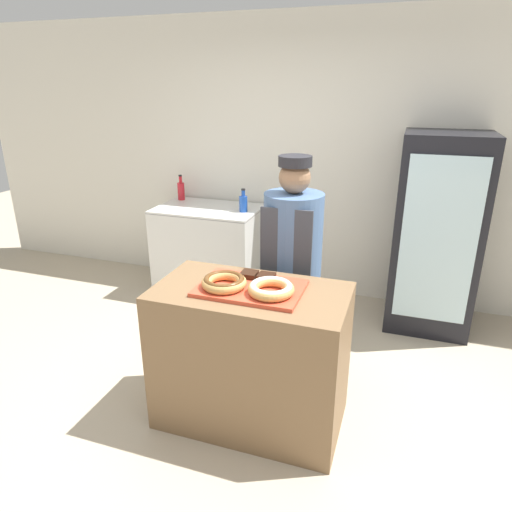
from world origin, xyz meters
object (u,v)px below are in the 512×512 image
Objects in this scene: brownie_back_right at (266,277)px; baker_person at (292,267)px; donut_light_glaze at (271,288)px; beverage_fridge at (436,234)px; serving_tray at (251,288)px; bottle_blue at (243,203)px; donut_chocolate_glaze at (224,282)px; brownie_back_left at (249,274)px; chest_freezer at (210,250)px; bottle_red at (181,190)px.

brownie_back_right is 0.50m from baker_person.
donut_light_glaze is 2.02m from beverage_fridge.
bottle_blue reaches higher than serving_tray.
baker_person reaches higher than serving_tray.
donut_light_glaze is 1.94m from bottle_blue.
donut_chocolate_glaze is 0.21m from brownie_back_left.
serving_tray is 2.75× the size of bottle_blue.
bottle_blue reaches higher than donut_light_glaze.
baker_person is 1.58× the size of chest_freezer.
brownie_back_left is 1.96m from chest_freezer.
donut_chocolate_glaze is 0.16× the size of baker_person.
bottle_blue reaches higher than chest_freezer.
chest_freezer is (-1.12, 1.60, -0.51)m from brownie_back_right.
bottle_red reaches higher than brownie_back_left.
serving_tray is at bearing -67.05° from brownie_back_left.
serving_tray is 0.60× the size of chest_freezer.
serving_tray is at bearing -58.44° from chest_freezer.
baker_person is at bearing 81.26° from serving_tray.
donut_chocolate_glaze is 1.00× the size of donut_light_glaze.
beverage_fridge is (0.94, 1.78, -0.13)m from donut_light_glaze.
donut_chocolate_glaze is 0.73m from baker_person.
beverage_fridge reaches higher than brownie_back_right.
bottle_blue is (-0.53, 1.76, 0.01)m from donut_chocolate_glaze.
brownie_back_right is at bearing -94.56° from baker_person.
brownie_back_left is 0.11m from brownie_back_right.
beverage_fridge is 1.77m from bottle_blue.
brownie_back_left is at bearing 180.00° from brownie_back_right.
donut_chocolate_glaze is at bearing -109.52° from baker_person.
donut_light_glaze reaches higher than brownie_back_left.
bottle_red is (-1.61, 2.00, 0.03)m from donut_light_glaze.
bottle_blue is (0.39, -0.03, 0.54)m from chest_freezer.
serving_tray is 0.15m from brownie_back_left.
brownie_back_left is 1.96m from beverage_fridge.
serving_tray is at bearing -68.38° from bottle_blue.
donut_light_glaze is at bearing -65.07° from bottle_blue.
brownie_back_right is 0.37× the size of bottle_red.
beverage_fridge is 6.44× the size of bottle_red.
donut_light_glaze is at bearing -117.91° from beverage_fridge.
beverage_fridge is at bearing 62.09° from donut_light_glaze.
donut_light_glaze is 0.16× the size of baker_person.
bottle_red is (-1.32, 2.00, 0.03)m from donut_chocolate_glaze.
brownie_back_right is at bearing 114.78° from donut_light_glaze.
bottle_red is (-1.56, 1.33, 0.16)m from baker_person.
chest_freezer is at bearing 124.99° from brownie_back_right.
brownie_back_left is (-0.20, 0.19, -0.02)m from donut_light_glaze.
bottle_blue is at bearing 111.51° from brownie_back_left.
brownie_back_left is 0.52m from baker_person.
brownie_back_right is 0.44× the size of bottle_blue.
serving_tray is 2.04m from beverage_fridge.
serving_tray is 0.16m from donut_light_glaze.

